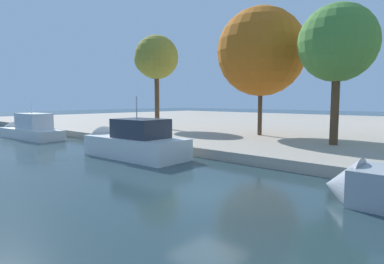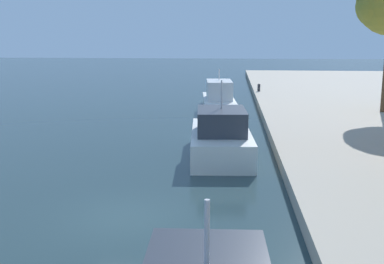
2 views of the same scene
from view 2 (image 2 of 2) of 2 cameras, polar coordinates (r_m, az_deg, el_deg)
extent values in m
plane|color=#23383D|center=(16.28, -7.97, -10.15)|extent=(220.00, 220.00, 0.00)
cube|color=silver|center=(39.19, 3.22, 3.16)|extent=(8.10, 3.08, 1.35)
cone|color=silver|center=(43.51, 2.93, 4.01)|extent=(1.38, 2.43, 2.34)
cube|color=silver|center=(38.42, 3.29, 5.11)|extent=(3.71, 2.25, 1.48)
cube|color=black|center=(39.79, 3.19, 5.45)|extent=(1.09, 1.92, 0.89)
cylinder|color=silver|center=(38.70, 3.28, 6.91)|extent=(0.08, 0.08, 0.88)
cube|color=silver|center=(23.96, 3.48, -1.86)|extent=(7.20, 3.32, 1.74)
cone|color=silver|center=(27.79, 3.18, 0.02)|extent=(1.36, 2.82, 2.75)
cube|color=#2D333D|center=(23.15, 3.57, 1.33)|extent=(3.30, 2.51, 1.17)
cube|color=black|center=(24.35, 3.46, 1.98)|extent=(0.97, 2.22, 0.70)
cylinder|color=silver|center=(23.31, 3.58, 4.57)|extent=(0.08, 0.08, 1.38)
cylinder|color=silver|center=(7.05, 1.82, -12.01)|extent=(0.08, 0.08, 1.01)
cylinder|color=#2D2D33|center=(46.84, 8.06, 5.20)|extent=(0.27, 0.27, 0.53)
sphere|color=#2D2D33|center=(46.80, 8.07, 5.62)|extent=(0.30, 0.30, 0.30)
sphere|color=olive|center=(35.52, 21.47, 14.03)|extent=(2.58, 2.58, 2.58)
sphere|color=olive|center=(36.42, 21.55, 13.97)|extent=(3.07, 3.07, 3.07)
camera|label=1|loc=(14.69, -56.32, -3.13)|focal=30.39mm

